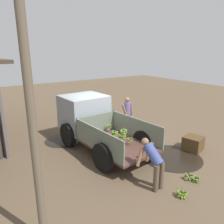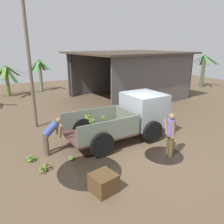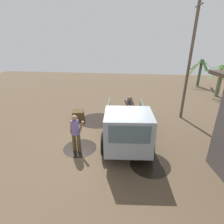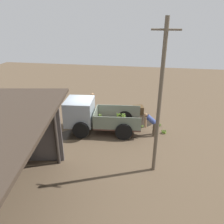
{
  "view_description": "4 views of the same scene",
  "coord_description": "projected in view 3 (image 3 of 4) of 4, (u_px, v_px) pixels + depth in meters",
  "views": [
    {
      "loc": [
        -7.38,
        4.62,
        3.77
      ],
      "look_at": [
        -0.57,
        0.12,
        1.43
      ],
      "focal_mm": 35.0,
      "sensor_mm": 36.0,
      "label": 1
    },
    {
      "loc": [
        -4.7,
        -7.16,
        4.02
      ],
      "look_at": [
        -0.71,
        1.1,
        1.15
      ],
      "focal_mm": 35.0,
      "sensor_mm": 36.0,
      "label": 2
    },
    {
      "loc": [
        6.53,
        0.8,
        4.4
      ],
      "look_at": [
        -1.61,
        -0.17,
        0.99
      ],
      "focal_mm": 28.0,
      "sensor_mm": 36.0,
      "label": 3
    },
    {
      "loc": [
        -3.14,
        11.99,
        6.35
      ],
      "look_at": [
        -1.33,
        1.24,
        1.55
      ],
      "focal_mm": 35.0,
      "sensor_mm": 36.0,
      "label": 4
    }
  ],
  "objects": [
    {
      "name": "person_worker_loading",
      "position": [
        129.0,
        104.0,
        10.56
      ],
      "size": [
        0.76,
        0.71,
        1.37
      ],
      "rotation": [
        0.0,
        0.0,
        0.11
      ],
      "color": "brown",
      "rests_on": "ground"
    },
    {
      "name": "mud_patch_1",
      "position": [
        150.0,
        164.0,
        6.64
      ],
      "size": [
        1.54,
        1.54,
        0.01
      ],
      "primitive_type": "cylinder",
      "color": "black",
      "rests_on": "ground"
    },
    {
      "name": "banana_bunch_on_ground_1",
      "position": [
        125.0,
        109.0,
        11.6
      ],
      "size": [
        0.32,
        0.32,
        0.22
      ],
      "color": "brown",
      "rests_on": "ground"
    },
    {
      "name": "banana_palm_2",
      "position": [
        220.0,
        80.0,
        14.11
      ],
      "size": [
        2.5,
        2.57,
        2.57
      ],
      "color": "#65744F",
      "rests_on": "ground"
    },
    {
      "name": "banana_bunch_on_ground_0",
      "position": [
        110.0,
        110.0,
        11.49
      ],
      "size": [
        0.26,
        0.26,
        0.18
      ],
      "color": "#413B2A",
      "rests_on": "ground"
    },
    {
      "name": "banana_bunch_on_ground_3",
      "position": [
        112.0,
        111.0,
        11.3
      ],
      "size": [
        0.26,
        0.28,
        0.23
      ],
      "color": "#4C4431",
      "rests_on": "ground"
    },
    {
      "name": "utility_pole",
      "position": [
        190.0,
        62.0,
        9.43
      ],
      "size": [
        1.04,
        0.16,
        6.38
      ],
      "color": "brown",
      "rests_on": "ground"
    },
    {
      "name": "mud_patch_2",
      "position": [
        80.0,
        148.0,
        7.65
      ],
      "size": [
        1.45,
        1.45,
        0.01
      ],
      "primitive_type": "cylinder",
      "color": "black",
      "rests_on": "ground"
    },
    {
      "name": "person_foreground_visitor",
      "position": [
        76.0,
        132.0,
        7.14
      ],
      "size": [
        0.36,
        0.66,
        1.64
      ],
      "rotation": [
        0.0,
        0.0,
        2.92
      ],
      "color": "brown",
      "rests_on": "ground"
    },
    {
      "name": "banana_palm_4",
      "position": [
        200.0,
        72.0,
        17.27
      ],
      "size": [
        2.36,
        2.24,
        2.63
      ],
      "color": "#44593C",
      "rests_on": "ground"
    },
    {
      "name": "banana_bunch_on_ground_2",
      "position": [
        114.0,
        117.0,
        10.48
      ],
      "size": [
        0.2,
        0.22,
        0.17
      ],
      "color": "brown",
      "rests_on": "ground"
    },
    {
      "name": "wooden_crate_0",
      "position": [
        78.0,
        115.0,
        10.31
      ],
      "size": [
        0.8,
        0.8,
        0.54
      ],
      "primitive_type": "cube",
      "rotation": [
        0.0,
        0.0,
        4.96
      ],
      "color": "#513A20",
      "rests_on": "ground"
    },
    {
      "name": "ground",
      "position": [
        112.0,
        146.0,
        7.76
      ],
      "size": [
        36.0,
        36.0,
        0.0
      ],
      "primitive_type": "plane",
      "color": "brown"
    },
    {
      "name": "cargo_truck",
      "position": [
        127.0,
        129.0,
        7.08
      ],
      "size": [
        4.51,
        2.34,
        1.93
      ],
      "rotation": [
        0.0,
        0.0,
        0.08
      ],
      "color": "brown",
      "rests_on": "ground"
    },
    {
      "name": "mud_patch_0",
      "position": [
        98.0,
        120.0,
        10.29
      ],
      "size": [
        2.13,
        2.13,
        0.01
      ],
      "primitive_type": "cylinder",
      "color": "black",
      "rests_on": "ground"
    }
  ]
}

